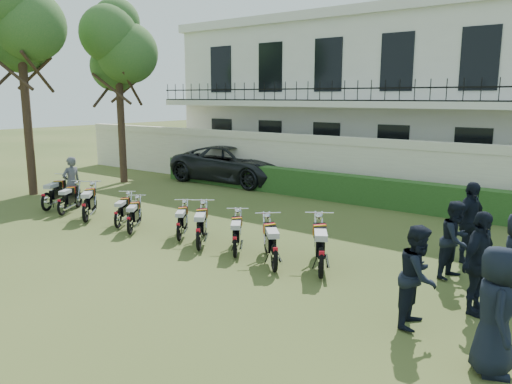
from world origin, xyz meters
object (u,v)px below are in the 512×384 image
tree_west_mid (19,17)px  motorcycle_1 (61,202)px  tree_west_near (118,47)px  officer_2 (479,263)px  suv (235,164)px  officer_5 (469,223)px  inspector (72,183)px  motorcycle_0 (46,197)px  motorcycle_3 (118,215)px  officer_0 (495,311)px  officer_4 (456,240)px  motorcycle_7 (235,240)px  officer_1 (418,276)px  motorcycle_6 (199,232)px  motorcycle_2 (85,207)px  motorcycle_8 (274,251)px  motorcycle_4 (130,220)px  motorcycle_5 (179,226)px  motorcycle_9 (321,255)px

tree_west_mid → motorcycle_1: tree_west_mid is taller
tree_west_near → officer_2: (16.19, -5.00, -4.96)m
suv → officer_5: officer_5 is taller
motorcycle_1 → inspector: bearing=97.6°
motorcycle_0 → motorcycle_3: size_ratio=1.24×
officer_0 → officer_4: 3.83m
motorcycle_7 → officer_1: (4.67, -0.86, 0.42)m
tree_west_mid → motorcycle_6: bearing=-7.6°
tree_west_near → officer_0: size_ratio=4.31×
motorcycle_2 → suv: (-1.13, 8.42, 0.32)m
suv → officer_2: size_ratio=3.17×
motorcycle_0 → motorcycle_7: bearing=-29.7°
motorcycle_8 → inspector: size_ratio=0.83×
tree_west_mid → motorcycle_4: tree_west_mid is taller
motorcycle_2 → tree_west_near: bearing=88.3°
officer_5 → motorcycle_5: bearing=131.8°
motorcycle_4 → motorcycle_9: bearing=-36.5°
motorcycle_6 → officer_1: 5.80m
motorcycle_7 → officer_0: bearing=-51.7°
tree_west_mid → motorcycle_9: tree_west_mid is taller
inspector → officer_1: 12.72m
tree_west_mid → motorcycle_0: (3.24, -1.32, -6.17)m
motorcycle_2 → officer_2: (11.09, 0.45, 0.43)m
inspector → officer_1: inspector is taller
tree_west_mid → suv: 10.15m
inspector → officer_2: 13.30m
motorcycle_4 → officer_5: officer_5 is taller
officer_2 → officer_4: 1.81m
motorcycle_9 → officer_1: officer_1 is taller
tree_west_near → officer_2: bearing=-17.1°
motorcycle_6 → motorcycle_7: motorcycle_6 is taller
officer_0 → officer_1: (-1.36, 0.81, -0.05)m
motorcycle_0 → motorcycle_2: 2.37m
motorcycle_0 → motorcycle_3: bearing=-29.2°
tree_west_mid → motorcycle_1: bearing=-17.8°
motorcycle_0 → officer_2: size_ratio=0.96×
motorcycle_4 → officer_0: 9.77m
motorcycle_3 → motorcycle_6: motorcycle_6 is taller
motorcycle_4 → officer_5: bearing=-16.8°
motorcycle_3 → motorcycle_9: (6.74, 0.04, 0.10)m
motorcycle_2 → motorcycle_3: bearing=-36.8°
tree_west_near → motorcycle_7: (10.85, -5.25, -5.44)m
motorcycle_6 → officer_4: bearing=-18.2°
motorcycle_3 → tree_west_near: bearing=106.2°
officer_0 → motorcycle_1: bearing=63.9°
motorcycle_2 → motorcycle_9: size_ratio=0.81×
motorcycle_5 → motorcycle_9: (4.38, -0.13, 0.10)m
motorcycle_8 → suv: size_ratio=0.25×
motorcycle_1 → officer_4: bearing=-23.5°
officer_1 → officer_2: 1.30m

